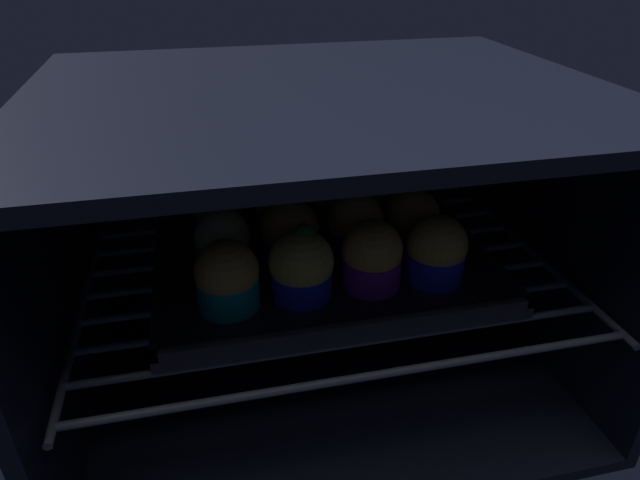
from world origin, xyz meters
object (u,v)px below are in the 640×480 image
at_px(muffin_row0_col1, 302,267).
at_px(muffin_row1_col0, 223,241).
at_px(muffin_row1_col2, 355,225).
at_px(muffin_row1_col3, 412,220).
at_px(muffin_row1_col1, 290,233).
at_px(muffin_row0_col0, 227,278).
at_px(muffin_row2_col0, 218,211).
at_px(muffin_row0_col3, 436,251).
at_px(muffin_row2_col2, 337,198).
at_px(muffin_row2_col1, 279,203).
at_px(muffin_row0_col2, 372,257).
at_px(baking_tray, 320,259).
at_px(muffin_row2_col3, 390,194).

xyz_separation_m(muffin_row0_col1, muffin_row1_col0, (-0.08, 0.08, -0.00)).
bearing_deg(muffin_row1_col2, muffin_row1_col3, 0.25).
relative_size(muffin_row0_col1, muffin_row1_col1, 1.07).
relative_size(muffin_row0_col0, muffin_row0_col1, 0.91).
bearing_deg(muffin_row2_col0, muffin_row1_col2, -26.63).
bearing_deg(muffin_row1_col2, muffin_row0_col1, -136.46).
relative_size(muffin_row0_col3, muffin_row1_col0, 1.08).
bearing_deg(muffin_row2_col2, muffin_row2_col1, 176.68).
xyz_separation_m(muffin_row0_col2, muffin_row1_col0, (-0.15, 0.08, -0.00)).
bearing_deg(muffin_row1_col3, muffin_row1_col0, 179.37).
distance_m(muffin_row0_col0, muffin_row1_col2, 0.17).
height_order(muffin_row1_col3, muffin_row2_col0, muffin_row1_col3).
distance_m(baking_tray, muffin_row2_col1, 0.10).
bearing_deg(muffin_row0_col0, muffin_row0_col2, 1.88).
height_order(baking_tray, muffin_row0_col2, muffin_row0_col2).
relative_size(muffin_row0_col2, muffin_row0_col3, 1.00).
height_order(muffin_row0_col2, muffin_row2_col0, muffin_row0_col2).
bearing_deg(muffin_row2_col0, muffin_row0_col0, -90.44).
xyz_separation_m(muffin_row0_col3, muffin_row2_col1, (-0.15, 0.16, 0.00)).
bearing_deg(muffin_row1_col1, muffin_row2_col1, 90.49).
relative_size(muffin_row0_col3, muffin_row1_col3, 1.00).
height_order(muffin_row2_col1, muffin_row2_col2, same).
distance_m(muffin_row0_col2, muffin_row1_col3, 0.10).
bearing_deg(baking_tray, muffin_row0_col0, -145.42).
bearing_deg(muffin_row0_col0, muffin_row2_col2, 44.90).
distance_m(muffin_row1_col0, muffin_row2_col1, 0.11).
relative_size(muffin_row0_col0, muffin_row1_col3, 0.98).
bearing_deg(muffin_row0_col3, muffin_row0_col2, 177.51).
height_order(muffin_row1_col2, muffin_row2_col0, muffin_row1_col2).
relative_size(baking_tray, muffin_row0_col3, 5.03).
distance_m(muffin_row0_col3, muffin_row2_col2, 0.17).
distance_m(muffin_row2_col2, muffin_row2_col3, 0.07).
distance_m(muffin_row0_col1, muffin_row0_col2, 0.08).
height_order(muffin_row1_col0, muffin_row1_col1, muffin_row1_col1).
height_order(muffin_row2_col2, muffin_row2_col3, muffin_row2_col2).
height_order(muffin_row1_col1, muffin_row2_col1, muffin_row2_col1).
bearing_deg(muffin_row0_col0, baking_tray, 34.58).
height_order(muffin_row0_col2, muffin_row2_col3, same).
xyz_separation_m(muffin_row1_col1, muffin_row2_col2, (0.08, 0.08, 0.00)).
height_order(muffin_row0_col0, muffin_row1_col0, muffin_row0_col0).
xyz_separation_m(muffin_row1_col3, muffin_row2_col0, (-0.23, 0.08, -0.00)).
distance_m(muffin_row0_col0, muffin_row2_col2, 0.22).
distance_m(muffin_row0_col3, muffin_row1_col3, 0.08).
distance_m(muffin_row1_col1, muffin_row2_col0, 0.11).
bearing_deg(muffin_row0_col2, muffin_row1_col3, 45.02).
xyz_separation_m(muffin_row1_col0, muffin_row1_col3, (0.23, -0.00, 0.00)).
relative_size(muffin_row0_col0, muffin_row1_col2, 0.96).
distance_m(muffin_row0_col0, muffin_row0_col3, 0.23).
relative_size(muffin_row1_col3, muffin_row2_col3, 1.01).
xyz_separation_m(muffin_row0_col0, muffin_row2_col1, (0.08, 0.16, 0.00)).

